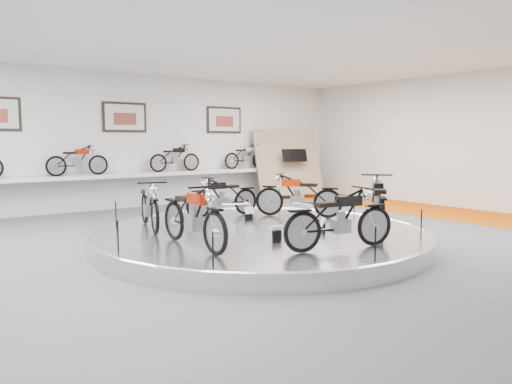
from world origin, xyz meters
TOP-DOWN VIEW (x-y plane):
  - floor at (0.00, 0.00)m, footprint 16.00×16.00m
  - ceiling at (0.00, 0.00)m, footprint 16.00×16.00m
  - wall_back at (0.00, 7.00)m, footprint 16.00×0.00m
  - wall_right at (8.00, 0.00)m, footprint 0.00×14.00m
  - orange_carpet_strip at (6.80, 0.00)m, footprint 2.40×12.60m
  - dado_band at (0.00, 6.98)m, footprint 15.68×0.04m
  - display_platform at (0.00, 0.30)m, footprint 6.40×6.40m
  - platform_rim at (0.00, 0.30)m, footprint 6.40×6.40m
  - shelf at (0.00, 6.70)m, footprint 11.00×0.55m
  - poster_center at (0.00, 6.96)m, footprint 1.35×0.06m
  - poster_right at (3.50, 6.96)m, footprint 1.35×0.06m
  - display_panel at (5.60, 6.10)m, footprint 2.56×1.52m
  - shelf_bike_b at (-1.50, 6.70)m, footprint 1.22×0.43m
  - shelf_bike_c at (1.50, 6.70)m, footprint 1.22×0.43m
  - shelf_bike_d at (4.20, 6.70)m, footprint 1.22×0.43m
  - bike_a at (1.67, 1.11)m, footprint 1.50×1.70m
  - bike_b at (0.31, 2.14)m, footprint 1.58×0.59m
  - bike_c at (-1.66, 1.72)m, footprint 1.00×1.72m
  - bike_d at (-1.83, -0.29)m, footprint 0.68×1.79m
  - bike_e at (-0.03, -1.80)m, footprint 1.77×0.97m
  - bike_f at (1.80, -1.05)m, footprint 1.73×1.72m

SIDE VIEW (x-z plane):
  - floor at x=0.00m, z-range 0.00..0.00m
  - orange_carpet_strip at x=6.80m, z-range 0.00..0.01m
  - display_platform at x=0.00m, z-range 0.00..0.30m
  - platform_rim at x=0.00m, z-range 0.22..0.32m
  - dado_band at x=0.00m, z-range 0.00..1.10m
  - bike_b at x=0.31m, z-range 0.30..1.22m
  - bike_c at x=-1.66m, z-range 0.30..1.26m
  - bike_e at x=-0.03m, z-range 0.30..1.29m
  - bike_a at x=1.67m, z-range 0.30..1.29m
  - bike_d at x=-1.83m, z-range 0.30..1.34m
  - bike_f at x=1.80m, z-range 0.30..1.36m
  - shelf at x=0.00m, z-range 0.95..1.05m
  - display_panel at x=5.60m, z-range 0.10..2.40m
  - shelf_bike_b at x=-1.50m, z-range 1.05..1.78m
  - shelf_bike_c at x=1.50m, z-range 1.05..1.78m
  - shelf_bike_d at x=4.20m, z-range 1.05..1.78m
  - wall_back at x=0.00m, z-range -6.00..10.00m
  - wall_right at x=8.00m, z-range -5.00..9.00m
  - poster_center at x=0.00m, z-range 2.26..3.14m
  - poster_right at x=3.50m, z-range 2.26..3.14m
  - ceiling at x=0.00m, z-range 4.00..4.00m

